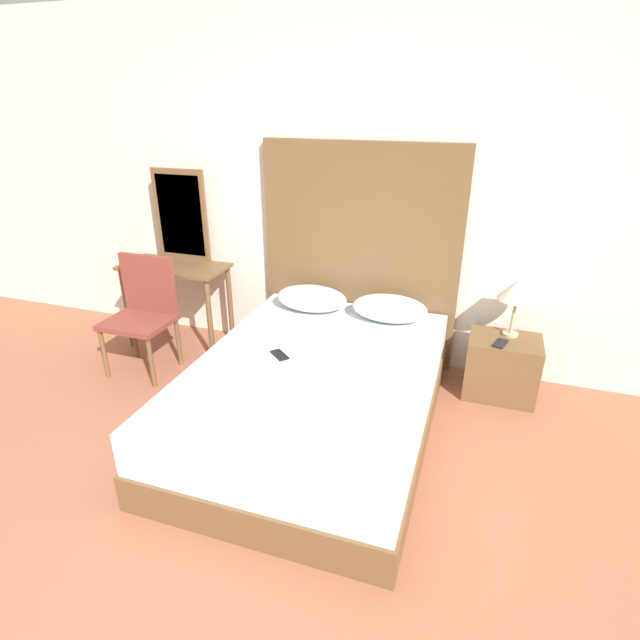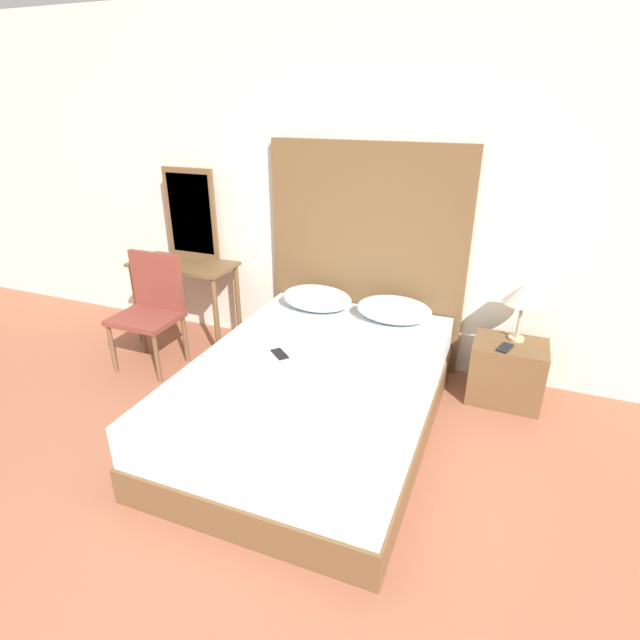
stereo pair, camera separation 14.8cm
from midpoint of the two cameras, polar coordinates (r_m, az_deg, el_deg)
ground_plane at (r=2.59m, az=-16.50°, el=-28.59°), size 16.00×16.00×0.00m
wall_back at (r=3.92m, az=2.51°, el=14.42°), size 10.00×0.06×2.70m
bed at (r=3.28m, az=-1.90°, el=-8.64°), size 1.48×2.08×0.49m
headboard at (r=3.94m, az=3.45°, el=7.18°), size 1.55×0.05×1.73m
pillow_left at (r=3.90m, az=-2.05°, el=2.49°), size 0.56×0.37×0.18m
pillow_right at (r=3.74m, az=6.83°, el=1.34°), size 0.56×0.37×0.18m
phone_on_bed at (r=3.25m, az=-5.96°, el=-4.01°), size 0.16×0.15×0.01m
nightstand at (r=3.84m, az=18.98°, el=-5.10°), size 0.50×0.37×0.45m
table_lamp at (r=3.68m, az=20.62°, el=3.16°), size 0.27×0.27×0.43m
phone_on_nightstand at (r=3.65m, az=18.83°, el=-2.56°), size 0.11×0.16×0.01m
vanity_desk at (r=4.42m, az=-17.08°, el=4.20°), size 0.89×0.43×0.73m
vanity_mirror at (r=4.42m, az=-16.54°, el=11.39°), size 0.48×0.03×0.76m
chair at (r=4.14m, az=-20.52°, el=1.34°), size 0.49×0.42×0.91m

